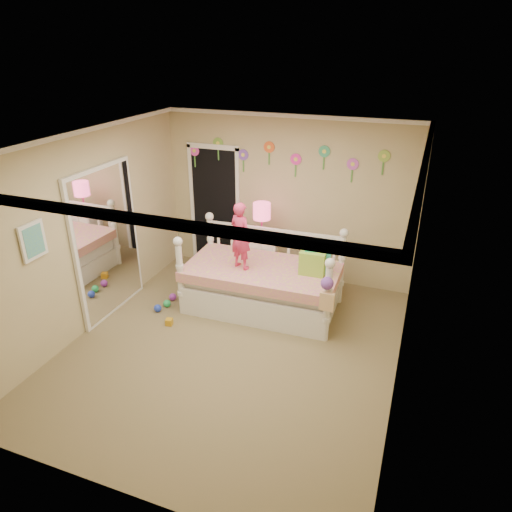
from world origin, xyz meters
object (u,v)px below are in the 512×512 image
at_px(daybed, 262,271).
at_px(nightstand, 262,261).
at_px(child, 241,236).
at_px(table_lamp, 262,216).

bearing_deg(daybed, nightstand, 109.41).
height_order(child, nightstand, child).
distance_m(daybed, nightstand, 0.80).
height_order(daybed, table_lamp, table_lamp).
relative_size(child, nightstand, 1.27).
xyz_separation_m(child, table_lamp, (-0.00, 0.85, 0.00)).
bearing_deg(table_lamp, nightstand, 0.00).
distance_m(child, nightstand, 1.14).
relative_size(daybed, table_lamp, 3.71).
xyz_separation_m(daybed, table_lamp, (-0.27, 0.72, 0.55)).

